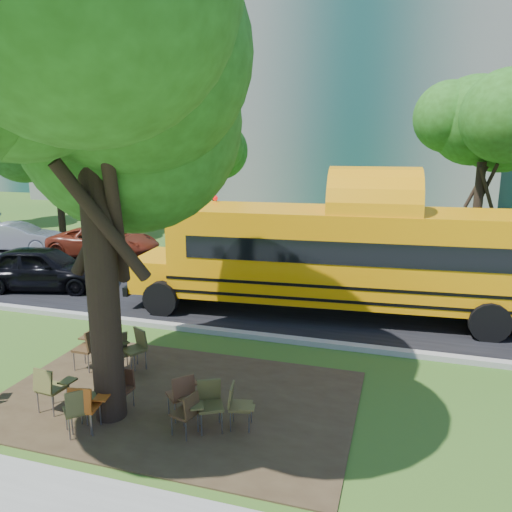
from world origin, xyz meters
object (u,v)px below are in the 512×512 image
(chair_2, at_px, (79,406))
(black_car, at_px, (42,268))
(chair_9, at_px, (135,345))
(bg_car_silver, at_px, (18,237))
(main_tree, at_px, (88,79))
(chair_11, at_px, (183,391))
(chair_5, at_px, (208,400))
(chair_10, at_px, (121,349))
(chair_7, at_px, (238,402))
(bg_car_red, at_px, (105,241))
(chair_8, at_px, (88,344))
(chair_4, at_px, (85,404))
(chair_1, at_px, (50,385))
(chair_3, at_px, (121,385))
(school_bus, at_px, (366,256))
(chair_6, at_px, (187,409))

(chair_2, bearing_deg, black_car, 87.41)
(chair_9, relative_size, bg_car_silver, 0.24)
(main_tree, bearing_deg, chair_11, 13.94)
(chair_5, xyz_separation_m, chair_10, (-2.72, 1.57, -0.03))
(chair_7, bearing_deg, bg_car_red, -148.78)
(chair_8, bearing_deg, chair_11, -112.82)
(chair_10, height_order, black_car, black_car)
(bg_car_red, bearing_deg, chair_4, -153.80)
(chair_1, bearing_deg, chair_5, 12.80)
(chair_3, height_order, chair_10, chair_10)
(chair_8, relative_size, chair_11, 1.07)
(chair_2, height_order, chair_5, chair_5)
(bg_car_silver, bearing_deg, bg_car_red, -103.63)
(chair_3, bearing_deg, bg_car_red, -52.40)
(school_bus, distance_m, chair_7, 7.01)
(chair_8, xyz_separation_m, chair_10, (0.75, 0.11, -0.07))
(bg_car_red, bearing_deg, chair_5, -145.81)
(chair_7, height_order, chair_11, chair_11)
(chair_1, relative_size, black_car, 0.21)
(chair_2, height_order, chair_8, chair_8)
(main_tree, height_order, chair_11, main_tree)
(chair_9, height_order, chair_11, chair_9)
(main_tree, distance_m, chair_3, 5.49)
(chair_11, bearing_deg, bg_car_silver, 95.05)
(chair_7, bearing_deg, bg_car_silver, -137.84)
(chair_10, height_order, bg_car_silver, bg_car_silver)
(chair_3, relative_size, black_car, 0.18)
(school_bus, xyz_separation_m, chair_9, (-4.58, -5.09, -1.22))
(main_tree, height_order, bg_car_silver, main_tree)
(chair_1, relative_size, chair_7, 1.11)
(chair_3, distance_m, chair_4, 0.92)
(chair_7, bearing_deg, chair_3, -101.06)
(chair_1, relative_size, chair_11, 1.04)
(chair_6, bearing_deg, school_bus, -2.76)
(chair_1, distance_m, chair_4, 1.09)
(chair_8, height_order, black_car, black_car)
(chair_3, height_order, chair_4, chair_4)
(chair_1, height_order, bg_car_silver, bg_car_silver)
(chair_5, height_order, chair_11, chair_5)
(chair_7, bearing_deg, school_bus, 155.88)
(school_bus, xyz_separation_m, chair_10, (-4.83, -5.28, -1.27))
(chair_11, bearing_deg, bg_car_red, 83.06)
(black_car, relative_size, bg_car_red, 0.93)
(black_car, distance_m, bg_car_silver, 7.41)
(chair_6, height_order, bg_car_red, bg_car_red)
(chair_10, bearing_deg, chair_4, 47.72)
(chair_9, distance_m, bg_car_red, 12.10)
(chair_1, distance_m, chair_5, 3.04)
(chair_3, bearing_deg, chair_1, 27.39)
(chair_7, distance_m, chair_10, 3.52)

